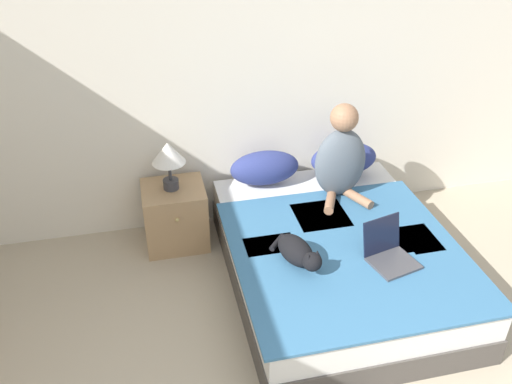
% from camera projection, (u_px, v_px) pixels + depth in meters
% --- Properties ---
extents(wall_back, '(6.15, 0.05, 2.55)m').
position_uv_depth(wall_back, '(241.00, 73.00, 4.09)').
color(wall_back, silver).
rests_on(wall_back, ground_plane).
extents(bed, '(1.53, 1.93, 0.42)m').
position_uv_depth(bed, '(336.00, 259.00, 3.88)').
color(bed, '#4C4742').
rests_on(bed, ground_plane).
extents(pillow_near, '(0.56, 0.27, 0.27)m').
position_uv_depth(pillow_near, '(265.00, 168.00, 4.30)').
color(pillow_near, navy).
rests_on(pillow_near, bed).
extents(pillow_far, '(0.56, 0.27, 0.27)m').
position_uv_depth(pillow_far, '(344.00, 159.00, 4.43)').
color(pillow_far, navy).
rests_on(pillow_far, bed).
extents(person_sitting, '(0.40, 0.39, 0.75)m').
position_uv_depth(person_sitting, '(341.00, 158.00, 4.05)').
color(person_sitting, slate).
rests_on(person_sitting, bed).
extents(cat_tabby, '(0.27, 0.50, 0.19)m').
position_uv_depth(cat_tabby, '(298.00, 252.00, 3.46)').
color(cat_tabby, black).
rests_on(cat_tabby, bed).
extents(laptop_open, '(0.35, 0.36, 0.26)m').
position_uv_depth(laptop_open, '(389.00, 253.00, 3.51)').
color(laptop_open, '#424247').
rests_on(laptop_open, bed).
extents(nightstand, '(0.48, 0.45, 0.50)m').
position_uv_depth(nightstand, '(175.00, 216.00, 4.28)').
color(nightstand, tan).
rests_on(nightstand, ground_plane).
extents(table_lamp, '(0.25, 0.25, 0.39)m').
position_uv_depth(table_lamp, '(168.00, 156.00, 4.00)').
color(table_lamp, '#38383D').
rests_on(table_lamp, nightstand).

